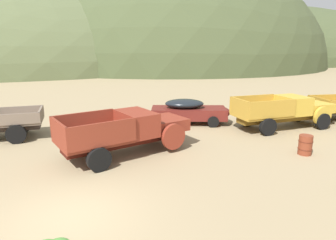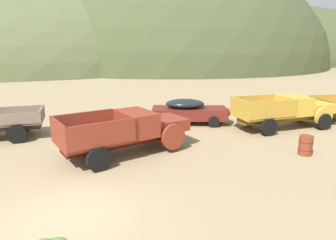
# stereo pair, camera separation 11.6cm
# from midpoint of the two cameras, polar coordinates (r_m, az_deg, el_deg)

# --- Properties ---
(ground_plane) EXTENTS (300.00, 300.00, 0.00)m
(ground_plane) POSITION_cam_midpoint_polar(r_m,az_deg,el_deg) (9.25, -18.72, -17.31)
(ground_plane) COLOR #998460
(hill_far_left) EXTENTS (91.82, 62.13, 38.51)m
(hill_far_left) POSITION_cam_midpoint_polar(r_m,az_deg,el_deg) (77.44, -27.86, 8.85)
(hill_far_left) COLOR #56603D
(hill_far_left) RESTS_ON ground
(hill_distant) EXTENTS (82.32, 87.29, 55.12)m
(hill_distant) POSITION_cam_midpoint_polar(r_m,az_deg,el_deg) (87.79, -0.66, 10.84)
(hill_distant) COLOR #424C2D
(hill_distant) RESTS_ON ground
(hill_far_right) EXTENTS (94.46, 58.55, 34.70)m
(hill_far_right) POSITION_cam_midpoint_polar(r_m,az_deg,el_deg) (105.01, 19.52, 10.57)
(hill_far_right) COLOR #424C2D
(hill_far_right) RESTS_ON ground
(truck_rust_red) EXTENTS (6.22, 4.01, 1.91)m
(truck_rust_red) POSITION_cam_midpoint_polar(r_m,az_deg,el_deg) (13.40, -7.11, -2.02)
(truck_rust_red) COLOR #42140D
(truck_rust_red) RESTS_ON ground
(car_oxblood) EXTENTS (5.14, 3.01, 1.57)m
(car_oxblood) POSITION_cam_midpoint_polar(r_m,az_deg,el_deg) (18.45, 4.29, 1.77)
(car_oxblood) COLOR maroon
(car_oxblood) RESTS_ON ground
(truck_faded_yellow) EXTENTS (6.34, 2.55, 1.91)m
(truck_faded_yellow) POSITION_cam_midpoint_polar(r_m,az_deg,el_deg) (18.91, 22.42, 1.66)
(truck_faded_yellow) COLOR brown
(truck_faded_yellow) RESTS_ON ground
(oil_drum_spare) EXTENTS (0.63, 0.63, 0.89)m
(oil_drum_spare) POSITION_cam_midpoint_polar(r_m,az_deg,el_deg) (14.52, 24.88, -4.40)
(oil_drum_spare) COLOR brown
(oil_drum_spare) RESTS_ON ground
(bush_lone_scrub) EXTENTS (1.03, 0.87, 0.87)m
(bush_lone_scrub) POSITION_cam_midpoint_polar(r_m,az_deg,el_deg) (18.33, -8.39, -0.38)
(bush_lone_scrub) COLOR olive
(bush_lone_scrub) RESTS_ON ground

